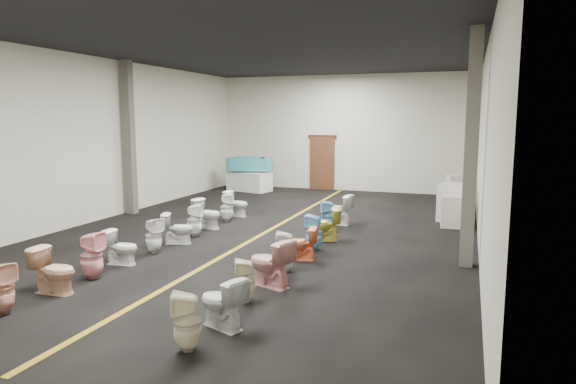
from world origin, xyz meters
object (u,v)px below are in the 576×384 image
toilet_left_7 (194,220)px  toilet_left_10 (237,204)px  toilet_right_0 (187,322)px  toilet_right_8 (328,216)px  appliance_crate_a (453,211)px  appliance_crate_b (455,202)px  display_table (249,181)px  bathtub (249,164)px  toilet_right_5 (301,243)px  toilet_right_1 (222,302)px  toilet_right_2 (246,281)px  toilet_right_9 (337,209)px  toilet_left_3 (92,256)px  toilet_left_1 (2,288)px  appliance_crate_c (456,198)px  toilet_right_3 (270,263)px  toilet_left_4 (121,247)px  toilet_right_6 (314,232)px  toilet_left_2 (54,271)px  toilet_left_9 (227,207)px  toilet_right_4 (286,252)px  toilet_right_7 (323,224)px  toilet_left_6 (178,228)px  toilet_left_8 (207,214)px  appliance_crate_d (457,189)px

toilet_left_7 → toilet_left_10: 2.69m
toilet_right_0 → toilet_right_8: toilet_right_8 is taller
appliance_crate_a → toilet_left_10: bearing=-174.6°
appliance_crate_b → display_table: bearing=155.2°
bathtub → toilet_right_5: (4.96, -8.72, -0.73)m
appliance_crate_b → toilet_right_1: bearing=-107.5°
toilet_right_2 → toilet_right_9: toilet_right_9 is taller
toilet_left_3 → toilet_right_0: 3.63m
toilet_left_1 → toilet_right_2: toilet_left_1 is taller
toilet_left_3 → bathtub: bearing=4.2°
appliance_crate_c → toilet_right_3: (-2.77, -8.32, -0.02)m
toilet_left_3 → toilet_left_4: 0.97m
toilet_left_3 → toilet_right_6: size_ratio=1.09×
toilet_right_0 → toilet_left_2: bearing=-131.8°
toilet_left_9 → toilet_right_5: 4.31m
appliance_crate_a → appliance_crate_b: bearing=90.0°
toilet_left_7 → display_table: bearing=1.5°
toilet_right_4 → toilet_right_8: (-0.14, 3.55, 0.02)m
toilet_left_1 → toilet_right_2: 3.54m
toilet_right_6 → toilet_right_7: bearing=-177.5°
toilet_left_4 → toilet_right_3: toilet_right_3 is taller
toilet_left_3 → toilet_right_0: toilet_left_3 is taller
toilet_left_2 → toilet_right_4: 3.96m
toilet_left_9 → toilet_left_4: bearing=160.5°
toilet_left_1 → toilet_left_9: 7.19m
bathtub → toilet_right_6: size_ratio=2.31×
toilet_left_1 → toilet_left_7: (0.14, 5.31, 0.01)m
toilet_left_4 → toilet_right_4: bearing=-83.9°
toilet_right_6 → toilet_right_8: bearing=-174.4°
toilet_left_2 → toilet_left_1: bearing=176.5°
appliance_crate_b → toilet_right_3: bearing=-111.9°
toilet_left_7 → toilet_right_9: (2.91, 2.52, 0.01)m
toilet_left_9 → toilet_right_8: size_ratio=1.02×
toilet_right_1 → toilet_left_2: bearing=-74.7°
toilet_right_0 → toilet_right_9: toilet_right_9 is taller
toilet_left_6 → toilet_right_4: bearing=-131.3°
toilet_left_10 → toilet_right_7: toilet_right_7 is taller
toilet_left_2 → toilet_right_4: size_ratio=1.00×
toilet_left_8 → toilet_right_5: (3.20, -2.02, -0.04)m
appliance_crate_a → appliance_crate_b: 0.79m
appliance_crate_d → toilet_right_8: bearing=-117.6°
display_table → toilet_left_4: 10.35m
toilet_left_1 → toilet_left_10: bearing=11.0°
toilet_right_2 → toilet_left_8: bearing=-170.1°
appliance_crate_d → toilet_right_5: (-2.80, -8.32, -0.14)m
appliance_crate_c → toilet_left_10: size_ratio=1.19×
appliance_crate_d → toilet_left_4: 11.49m
toilet_left_6 → toilet_right_5: bearing=-116.1°
toilet_left_9 → toilet_left_6: bearing=163.0°
toilet_left_4 → toilet_right_8: toilet_right_8 is taller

